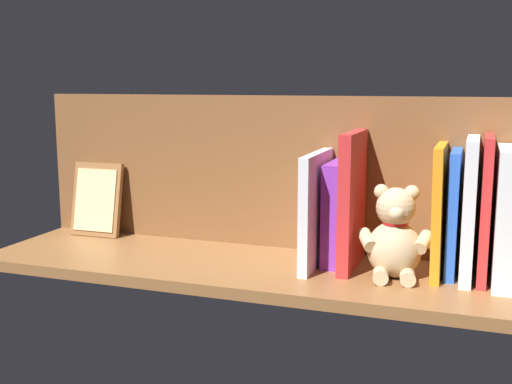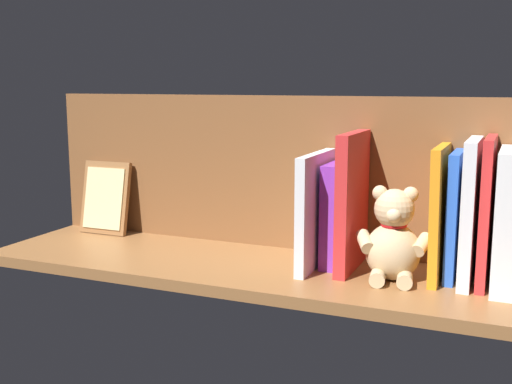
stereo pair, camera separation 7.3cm
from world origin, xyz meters
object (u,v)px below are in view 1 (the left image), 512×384
object	(u,v)px
dictionary_thick_white	(512,216)
book_0	(485,208)
picture_frame_leaning	(97,200)
teddy_bear	(395,237)

from	to	relation	value
dictionary_thick_white	book_0	xyz separation A→B (cm)	(4.43, -1.06, 0.94)
book_0	picture_frame_leaning	bearing A→B (deg)	-3.49
book_0	teddy_bear	distance (cm)	16.75
dictionary_thick_white	book_0	size ratio (longest dim) A/B	0.93
picture_frame_leaning	book_0	bearing A→B (deg)	176.51
teddy_bear	book_0	bearing A→B (deg)	-171.21
book_0	dictionary_thick_white	bearing A→B (deg)	166.56
dictionary_thick_white	teddy_bear	bearing A→B (deg)	10.42
book_0	teddy_bear	xyz separation A→B (cm)	(15.14, 4.66, -5.45)
teddy_bear	picture_frame_leaning	bearing A→B (deg)	-16.35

